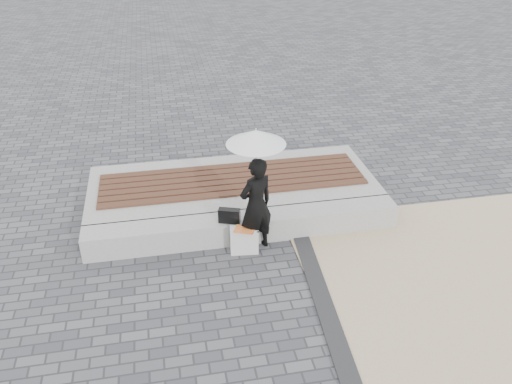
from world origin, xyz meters
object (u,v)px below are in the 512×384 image
(woman, at_px, (256,205))
(canvas_tote, at_px, (244,240))
(handbag, at_px, (229,216))
(parasol, at_px, (256,137))
(seating_ledge, at_px, (245,227))

(woman, relative_size, canvas_tote, 3.48)
(handbag, bearing_deg, parasol, -5.72)
(parasol, distance_m, canvas_tote, 1.67)
(woman, xyz_separation_m, handbag, (-0.38, 0.18, -0.26))
(woman, xyz_separation_m, parasol, (0.00, 0.00, 1.11))
(seating_ledge, distance_m, woman, 0.66)
(parasol, bearing_deg, handbag, 154.70)
(handbag, bearing_deg, seating_ledge, 45.00)
(seating_ledge, bearing_deg, canvas_tote, -100.68)
(seating_ledge, xyz_separation_m, woman, (0.13, -0.30, 0.57))
(seating_ledge, distance_m, parasol, 1.71)
(woman, distance_m, handbag, 0.50)
(woman, relative_size, handbag, 4.68)
(seating_ledge, xyz_separation_m, canvas_tote, (-0.07, -0.39, 0.02))
(woman, height_order, parasol, parasol)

